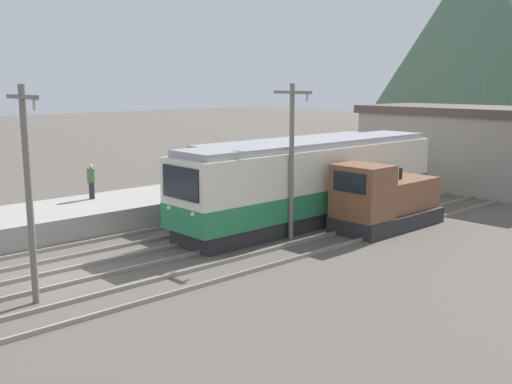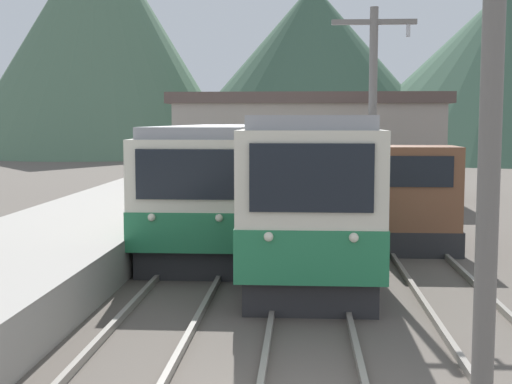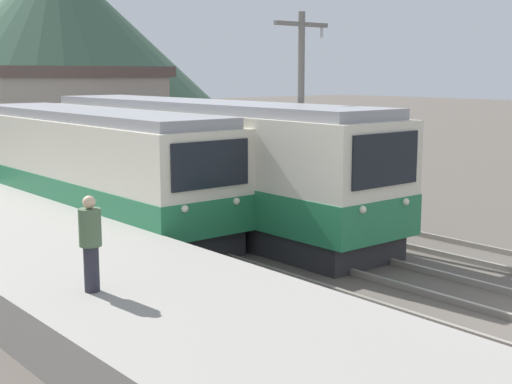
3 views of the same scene
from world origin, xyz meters
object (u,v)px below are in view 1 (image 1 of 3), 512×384
commuter_train_center (313,184)px  shunting_locomotive (384,202)px  commuter_train_left (295,176)px  catenary_mast_near (28,186)px  catenary_mast_mid (292,155)px  person_on_platform (91,180)px

commuter_train_center → shunting_locomotive: bearing=24.8°
commuter_train_left → commuter_train_center: size_ratio=0.84×
shunting_locomotive → catenary_mast_near: 15.40m
catenary_mast_mid → person_on_platform: (-8.92, -4.30, -1.62)m
person_on_platform → catenary_mast_near: bearing=-36.1°
catenary_mast_near → person_on_platform: (-8.92, 6.50, -1.62)m
commuter_train_left → commuter_train_center: (2.80, -1.78, 0.11)m
commuter_train_center → catenary_mast_mid: (1.51, -2.98, 1.74)m
commuter_train_center → person_on_platform: size_ratio=9.04×
commuter_train_center → catenary_mast_mid: 3.76m
commuter_train_center → catenary_mast_near: catenary_mast_near is taller
catenary_mast_near → person_on_platform: 11.15m
person_on_platform → shunting_locomotive: bearing=39.8°
catenary_mast_near → catenary_mast_mid: 10.80m
catenary_mast_near → catenary_mast_mid: bearing=90.0°
catenary_mast_mid → person_on_platform: bearing=-154.3°
commuter_train_left → shunting_locomotive: commuter_train_left is taller
shunting_locomotive → person_on_platform: shunting_locomotive is taller
commuter_train_left → person_on_platform: commuter_train_left is taller
commuter_train_left → shunting_locomotive: size_ratio=2.24×
commuter_train_left → catenary_mast_near: size_ratio=1.96×
commuter_train_left → shunting_locomotive: bearing=-3.9°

